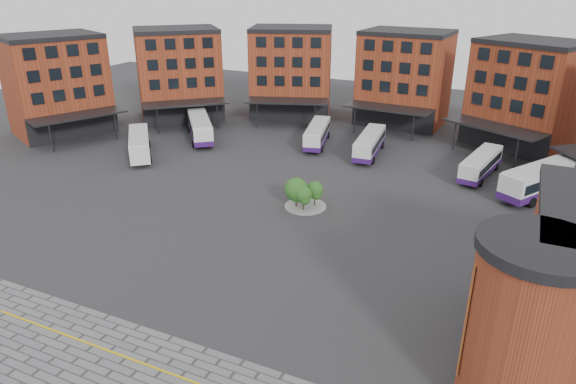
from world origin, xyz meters
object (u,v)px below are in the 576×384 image
at_px(bus_a, 139,143).
at_px(bus_c, 317,134).
at_px(bus_b, 200,127).
at_px(bus_d, 370,143).
at_px(bus_f, 544,179).
at_px(tree_island, 302,193).
at_px(bus_e, 481,164).

relative_size(bus_a, bus_c, 0.92).
distance_m(bus_b, bus_d, 24.99).
bearing_deg(bus_d, bus_c, 165.86).
relative_size(bus_c, bus_d, 0.99).
xyz_separation_m(bus_b, bus_c, (16.67, 4.73, -0.21)).
distance_m(bus_c, bus_d, 8.17).
distance_m(bus_c, bus_f, 30.03).
relative_size(tree_island, bus_a, 0.45).
bearing_deg(bus_f, bus_a, -138.71).
xyz_separation_m(tree_island, bus_b, (-23.32, 16.00, 0.06)).
height_order(tree_island, bus_d, tree_island).
bearing_deg(bus_e, bus_d, -177.57).
distance_m(bus_d, bus_e, 14.54).
distance_m(bus_b, bus_e, 39.16).
height_order(bus_b, bus_f, bus_f).
xyz_separation_m(tree_island, bus_f, (22.68, 14.35, 0.17)).
xyz_separation_m(bus_d, bus_f, (21.26, -5.13, 0.30)).
xyz_separation_m(bus_b, bus_e, (39.13, 1.38, -0.26)).
height_order(bus_a, bus_b, bus_b).
xyz_separation_m(bus_a, bus_c, (19.71, 14.54, -0.23)).
distance_m(bus_a, bus_e, 43.64).
xyz_separation_m(bus_a, bus_e, (42.18, 11.19, -0.28)).
bearing_deg(bus_c, bus_b, -177.32).
relative_size(bus_d, bus_f, 0.88).
relative_size(tree_island, bus_e, 0.42).
bearing_deg(bus_d, bus_a, -159.76).
xyz_separation_m(tree_island, bus_c, (-6.65, 20.74, -0.16)).
bearing_deg(tree_island, bus_c, 107.78).
relative_size(bus_a, bus_d, 0.92).
xyz_separation_m(bus_c, bus_e, (22.47, -3.35, -0.05)).
bearing_deg(bus_e, bus_b, -167.26).
bearing_deg(bus_a, tree_island, -53.43).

